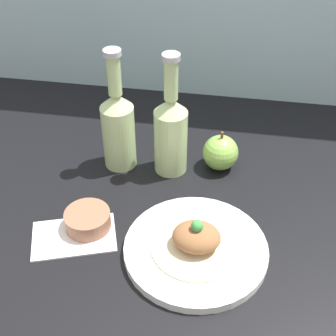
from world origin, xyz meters
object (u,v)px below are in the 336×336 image
Objects in this scene: plate at (196,249)px; dipping_bowl at (88,220)px; plated_food at (196,239)px; apple at (220,153)px; cider_bottle_right at (171,131)px; cider_bottle_left at (118,126)px.

plate is 2.99× the size of dipping_bowl.
dipping_bowl is at bearing 172.30° from plated_food.
apple reaches higher than dipping_bowl.
cider_bottle_right is (-8.74, 24.23, 6.64)cm from plated_food.
cider_bottle_left is at bearing 86.44° from dipping_bowl.
plate is 0.95× the size of cider_bottle_right.
plated_food reaches higher than dipping_bowl.
apple is (11.06, 2.40, -6.37)cm from cider_bottle_right.
plate is 33.08cm from cider_bottle_left.
plated_food is at bearing -70.18° from cider_bottle_right.
dipping_bowl is (-24.16, -23.68, -2.10)cm from apple.
plated_food is 1.88× the size of dipping_bowl.
cider_bottle_left reaches higher than plated_food.
plate is 2.80× the size of apple.
cider_bottle_left is 22.94cm from dipping_bowl.
cider_bottle_left and cider_bottle_right have the same top height.
apple is (22.84, 2.40, -6.37)cm from cider_bottle_left.
cider_bottle_right is at bearing 0.00° from cider_bottle_left.
apple is at bearing 12.26° from cider_bottle_right.
plated_food is at bearing -49.76° from cider_bottle_left.
cider_bottle_left is at bearing 130.24° from plate.
dipping_bowl is (-21.83, 2.95, 0.83)cm from plate.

